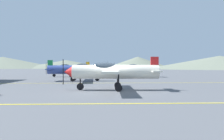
{
  "coord_description": "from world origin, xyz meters",
  "views": [
    {
      "loc": [
        -0.52,
        -14.94,
        1.73
      ],
      "look_at": [
        0.65,
        14.0,
        1.2
      ],
      "focal_mm": 35.31,
      "sensor_mm": 36.0,
      "label": 1
    }
  ],
  "objects_px": {
    "airplane_mid": "(77,69)",
    "airplane_back": "(68,68)",
    "airplane_near": "(112,71)",
    "airplane_far": "(136,68)"
  },
  "relations": [
    {
      "from": "airplane_near",
      "to": "airplane_far",
      "type": "relative_size",
      "value": 1.0
    },
    {
      "from": "airplane_far",
      "to": "airplane_back",
      "type": "relative_size",
      "value": 1.0
    },
    {
      "from": "airplane_near",
      "to": "airplane_far",
      "type": "bearing_deg",
      "value": 75.85
    },
    {
      "from": "airplane_back",
      "to": "airplane_mid",
      "type": "bearing_deg",
      "value": -75.53
    },
    {
      "from": "airplane_near",
      "to": "airplane_mid",
      "type": "height_order",
      "value": "same"
    },
    {
      "from": "airplane_near",
      "to": "airplane_mid",
      "type": "distance_m",
      "value": 10.28
    },
    {
      "from": "airplane_mid",
      "to": "airplane_back",
      "type": "height_order",
      "value": "same"
    },
    {
      "from": "airplane_mid",
      "to": "airplane_back",
      "type": "bearing_deg",
      "value": 104.47
    },
    {
      "from": "airplane_near",
      "to": "airplane_mid",
      "type": "xyz_separation_m",
      "value": [
        -3.57,
        9.64,
        0.0
      ]
    },
    {
      "from": "airplane_mid",
      "to": "airplane_far",
      "type": "xyz_separation_m",
      "value": [
        8.08,
        8.25,
        0.0
      ]
    }
  ]
}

